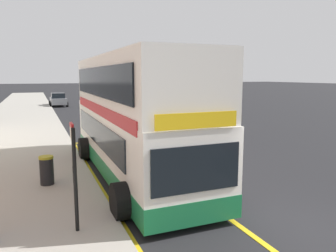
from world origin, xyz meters
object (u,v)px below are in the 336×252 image
(bus_stop_sign, at_px, (74,167))
(parked_car_grey_distant, at_px, (58,100))
(double_decker_bus, at_px, (133,120))
(litter_bin, at_px, (47,170))

(bus_stop_sign, relative_size, parked_car_grey_distant, 0.59)
(bus_stop_sign, xyz_separation_m, parked_car_grey_distant, (1.91, 34.49, -0.83))
(double_decker_bus, relative_size, litter_bin, 10.83)
(parked_car_grey_distant, bearing_deg, bus_stop_sign, 87.58)
(double_decker_bus, xyz_separation_m, litter_bin, (-3.10, -0.43, -1.44))
(bus_stop_sign, bearing_deg, litter_bin, 98.04)
(bus_stop_sign, bearing_deg, parked_car_grey_distant, 86.83)
(double_decker_bus, bearing_deg, bus_stop_sign, -122.23)
(double_decker_bus, bearing_deg, parked_car_grey_distant, 91.26)
(double_decker_bus, height_order, parked_car_grey_distant, double_decker_bus)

